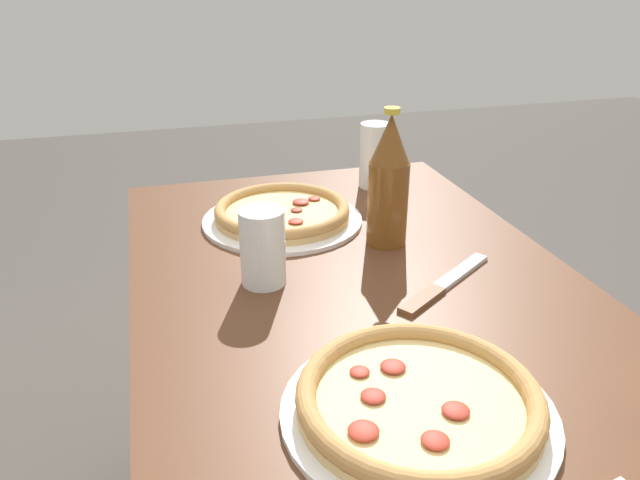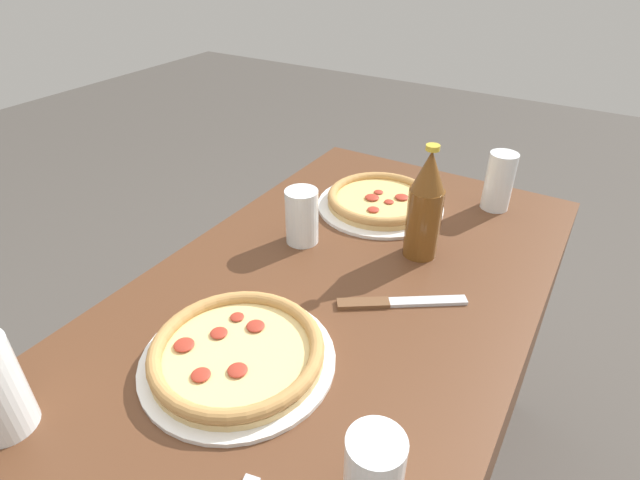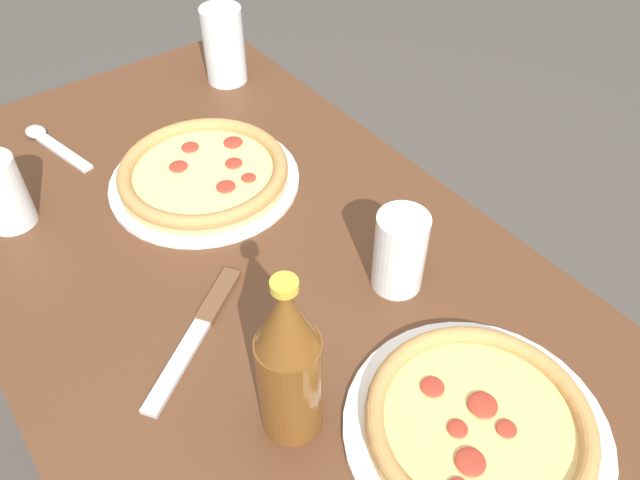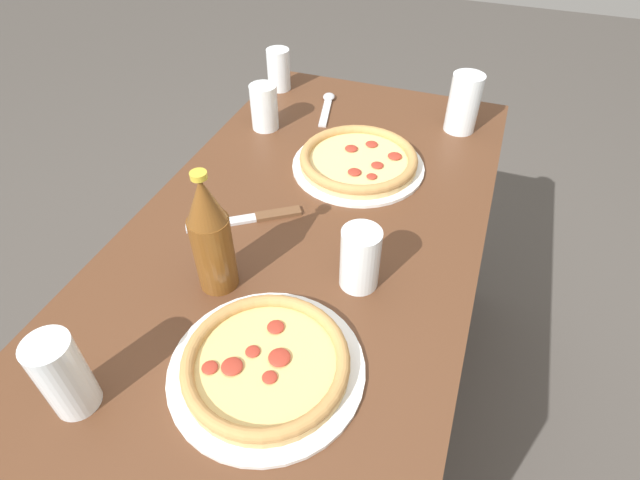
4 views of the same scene
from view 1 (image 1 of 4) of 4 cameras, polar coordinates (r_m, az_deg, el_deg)
The scene contains 6 objects.
pizza_margherita at distance 0.71m, azimuth 9.00°, elevation -14.38°, with size 0.31×0.31×0.04m.
pizza_pepperoni at distance 1.18m, azimuth -3.46°, elevation 2.45°, with size 0.30×0.30×0.04m.
glass_orange_juice at distance 0.95m, azimuth -5.26°, elevation -0.80°, with size 0.07×0.07×0.12m.
glass_iced_tea at distance 1.35m, azimuth 5.01°, elevation 7.38°, with size 0.07×0.07×0.14m.
beer_bottle at distance 1.06m, azimuth 6.30°, elevation 5.30°, with size 0.07×0.07×0.24m.
knife at distance 0.97m, azimuth 11.12°, elevation -4.07°, with size 0.15×0.21×0.01m.
Camera 1 is at (0.70, -0.29, 1.20)m, focal length 35.00 mm.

